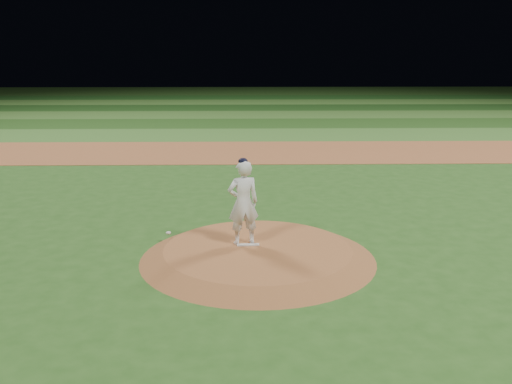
# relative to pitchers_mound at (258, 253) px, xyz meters

# --- Properties ---
(ground) EXTENTS (120.00, 120.00, 0.00)m
(ground) POSITION_rel_pitchers_mound_xyz_m (0.00, 0.00, -0.12)
(ground) COLOR #27521A
(ground) RESTS_ON ground
(infield_dirt_band) EXTENTS (70.00, 6.00, 0.02)m
(infield_dirt_band) POSITION_rel_pitchers_mound_xyz_m (0.00, 14.00, -0.12)
(infield_dirt_band) COLOR #94542E
(infield_dirt_band) RESTS_ON ground
(outfield_stripe_0) EXTENTS (70.00, 5.00, 0.02)m
(outfield_stripe_0) POSITION_rel_pitchers_mound_xyz_m (0.00, 19.50, -0.12)
(outfield_stripe_0) COLOR #376926
(outfield_stripe_0) RESTS_ON ground
(outfield_stripe_1) EXTENTS (70.00, 5.00, 0.02)m
(outfield_stripe_1) POSITION_rel_pitchers_mound_xyz_m (0.00, 24.50, -0.12)
(outfield_stripe_1) COLOR #1F4516
(outfield_stripe_1) RESTS_ON ground
(outfield_stripe_2) EXTENTS (70.00, 5.00, 0.02)m
(outfield_stripe_2) POSITION_rel_pitchers_mound_xyz_m (0.00, 29.50, -0.12)
(outfield_stripe_2) COLOR #376424
(outfield_stripe_2) RESTS_ON ground
(outfield_stripe_3) EXTENTS (70.00, 5.00, 0.02)m
(outfield_stripe_3) POSITION_rel_pitchers_mound_xyz_m (0.00, 34.50, -0.12)
(outfield_stripe_3) COLOR #193F14
(outfield_stripe_3) RESTS_ON ground
(outfield_stripe_4) EXTENTS (70.00, 5.00, 0.02)m
(outfield_stripe_4) POSITION_rel_pitchers_mound_xyz_m (0.00, 39.50, -0.12)
(outfield_stripe_4) COLOR #3E742A
(outfield_stripe_4) RESTS_ON ground
(outfield_stripe_5) EXTENTS (70.00, 5.00, 0.02)m
(outfield_stripe_5) POSITION_rel_pitchers_mound_xyz_m (0.00, 44.50, -0.12)
(outfield_stripe_5) COLOR #1B4C18
(outfield_stripe_5) RESTS_ON ground
(pitchers_mound) EXTENTS (5.50, 5.50, 0.25)m
(pitchers_mound) POSITION_rel_pitchers_mound_xyz_m (0.00, 0.00, 0.00)
(pitchers_mound) COLOR #94572D
(pitchers_mound) RESTS_ON ground
(pitching_rubber) EXTENTS (0.53, 0.15, 0.03)m
(pitching_rubber) POSITION_rel_pitchers_mound_xyz_m (-0.23, 0.21, 0.14)
(pitching_rubber) COLOR beige
(pitching_rubber) RESTS_ON pitchers_mound
(rosin_bag) EXTENTS (0.13, 0.13, 0.07)m
(rosin_bag) POSITION_rel_pitchers_mound_xyz_m (-2.22, 1.08, 0.16)
(rosin_bag) COLOR beige
(rosin_bag) RESTS_ON pitchers_mound
(pitcher_on_mound) EXTENTS (0.84, 0.65, 2.09)m
(pitcher_on_mound) POSITION_rel_pitchers_mound_xyz_m (-0.34, 0.33, 1.15)
(pitcher_on_mound) COLOR white
(pitcher_on_mound) RESTS_ON pitchers_mound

